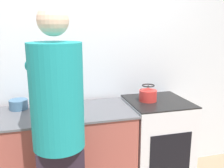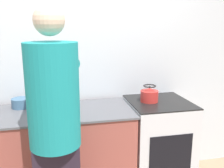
{
  "view_description": "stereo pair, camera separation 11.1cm",
  "coord_description": "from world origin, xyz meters",
  "px_view_note": "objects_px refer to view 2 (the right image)",
  "views": [
    {
      "loc": [
        -0.28,
        -1.87,
        1.65
      ],
      "look_at": [
        0.28,
        0.21,
        1.15
      ],
      "focal_mm": 40.0,
      "sensor_mm": 36.0,
      "label": 1
    },
    {
      "loc": [
        -0.17,
        -1.89,
        1.65
      ],
      "look_at": [
        0.28,
        0.21,
        1.15
      ],
      "focal_mm": 40.0,
      "sensor_mm": 36.0,
      "label": 2
    }
  ],
  "objects_px": {
    "person": "(55,127)",
    "knife": "(57,110)",
    "cutting_board": "(55,111)",
    "bowl_prep": "(21,103)",
    "kettle": "(149,95)",
    "oven": "(158,145)"
  },
  "relations": [
    {
      "from": "cutting_board",
      "to": "knife",
      "type": "distance_m",
      "value": 0.03
    },
    {
      "from": "person",
      "to": "cutting_board",
      "type": "relative_size",
      "value": 5.84
    },
    {
      "from": "person",
      "to": "bowl_prep",
      "type": "bearing_deg",
      "value": 114.1
    },
    {
      "from": "kettle",
      "to": "bowl_prep",
      "type": "relative_size",
      "value": 1.05
    },
    {
      "from": "person",
      "to": "kettle",
      "type": "distance_m",
      "value": 1.06
    },
    {
      "from": "person",
      "to": "knife",
      "type": "xyz_separation_m",
      "value": [
        0.01,
        0.5,
        -0.05
      ]
    },
    {
      "from": "oven",
      "to": "cutting_board",
      "type": "xyz_separation_m",
      "value": [
        -1.01,
        -0.01,
        0.45
      ]
    },
    {
      "from": "kettle",
      "to": "cutting_board",
      "type": "bearing_deg",
      "value": -177.9
    },
    {
      "from": "bowl_prep",
      "to": "cutting_board",
      "type": "bearing_deg",
      "value": -31.45
    },
    {
      "from": "knife",
      "to": "bowl_prep",
      "type": "xyz_separation_m",
      "value": [
        -0.33,
        0.22,
        0.02
      ]
    },
    {
      "from": "oven",
      "to": "person",
      "type": "bearing_deg",
      "value": -151.53
    },
    {
      "from": "oven",
      "to": "cutting_board",
      "type": "distance_m",
      "value": 1.1
    },
    {
      "from": "person",
      "to": "knife",
      "type": "distance_m",
      "value": 0.51
    },
    {
      "from": "cutting_board",
      "to": "kettle",
      "type": "relative_size",
      "value": 1.76
    },
    {
      "from": "person",
      "to": "knife",
      "type": "bearing_deg",
      "value": 89.1
    },
    {
      "from": "knife",
      "to": "bowl_prep",
      "type": "relative_size",
      "value": 1.4
    },
    {
      "from": "knife",
      "to": "kettle",
      "type": "xyz_separation_m",
      "value": [
        0.89,
        0.06,
        0.07
      ]
    },
    {
      "from": "knife",
      "to": "kettle",
      "type": "height_order",
      "value": "kettle"
    },
    {
      "from": "cutting_board",
      "to": "bowl_prep",
      "type": "height_order",
      "value": "bowl_prep"
    },
    {
      "from": "oven",
      "to": "kettle",
      "type": "relative_size",
      "value": 5.35
    },
    {
      "from": "knife",
      "to": "bowl_prep",
      "type": "distance_m",
      "value": 0.4
    },
    {
      "from": "knife",
      "to": "kettle",
      "type": "relative_size",
      "value": 1.34
    }
  ]
}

